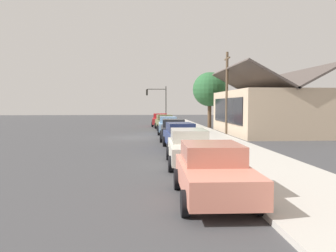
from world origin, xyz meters
TOP-DOWN VIEW (x-y plane):
  - ground_plane at (0.00, 0.00)m, footprint 120.00×120.00m
  - sidewalk_curb at (0.00, 5.60)m, footprint 60.00×4.20m
  - car_cherry at (-14.51, 2.61)m, footprint 4.76×2.26m
  - car_olive at (-8.97, 2.83)m, footprint 4.65×2.13m
  - car_skyblue at (-3.57, 2.84)m, footprint 4.72×2.10m
  - car_charcoal at (2.17, 2.85)m, footprint 4.55×2.23m
  - car_navy at (7.34, 2.87)m, footprint 4.96×2.11m
  - car_ivory at (12.79, 2.67)m, footprint 4.91×2.14m
  - car_coral at (18.46, 2.62)m, footprint 4.38×2.18m
  - storefront_building at (-2.99, 11.98)m, footprint 13.18×7.76m
  - shade_tree at (-11.90, 8.31)m, footprint 4.01×4.01m
  - traffic_light_main at (-18.94, 2.54)m, footprint 0.37×2.79m
  - utility_pole_wooden at (-3.01, 8.20)m, footprint 1.80×0.24m
  - fire_hydrant_red at (-0.09, 4.20)m, footprint 0.22×0.22m

SIDE VIEW (x-z plane):
  - ground_plane at x=0.00m, z-range 0.00..0.00m
  - sidewalk_curb at x=0.00m, z-range 0.00..0.16m
  - fire_hydrant_red at x=-0.09m, z-range 0.14..0.85m
  - car_olive at x=-8.97m, z-range 0.02..1.61m
  - car_skyblue at x=-3.57m, z-range 0.02..1.61m
  - car_coral at x=18.46m, z-range 0.02..1.61m
  - car_charcoal at x=2.17m, z-range 0.02..1.61m
  - car_navy at x=7.34m, z-range 0.02..1.61m
  - car_ivory at x=12.79m, z-range 0.02..1.61m
  - car_cherry at x=-14.51m, z-range 0.02..1.61m
  - storefront_building at x=-2.99m, z-range -0.91..5.17m
  - traffic_light_main at x=-18.94m, z-range 0.89..6.09m
  - utility_pole_wooden at x=-3.01m, z-range 0.18..7.68m
  - shade_tree at x=-11.90m, z-range 1.22..7.72m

